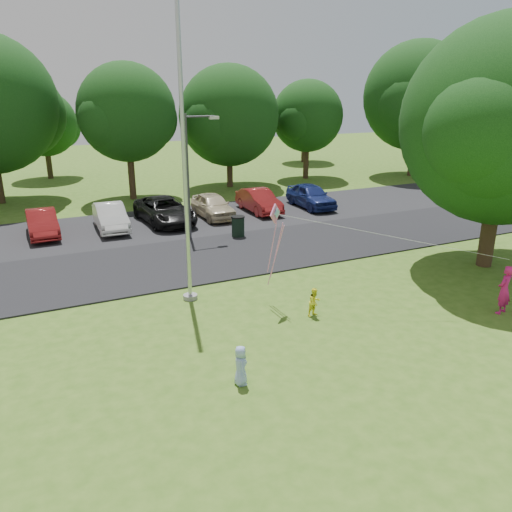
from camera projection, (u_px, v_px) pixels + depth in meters
name	position (u px, v px, depth m)	size (l,w,h in m)	color
ground	(357.00, 339.00, 14.77)	(120.00, 120.00, 0.00)	#3B6119
park_road	(236.00, 253.00, 22.46)	(60.00, 6.00, 0.06)	black
parking_strip	(191.00, 220.00, 28.02)	(42.00, 7.00, 0.06)	black
flagpole	(185.00, 182.00, 16.29)	(0.50, 0.50, 10.00)	#B7BABF
street_lamp	(192.00, 165.00, 23.69)	(1.68, 0.23, 5.98)	#3F3F44
trash_can	(238.00, 227.00, 24.79)	(0.68, 0.68, 1.07)	black
big_tree	(505.00, 127.00, 19.07)	(8.73, 7.94, 9.82)	#332316
tree_row	(169.00, 109.00, 34.34)	(64.35, 11.94, 10.88)	#332316
horizon_trees	(166.00, 122.00, 44.05)	(77.46, 7.20, 7.02)	#332316
parked_cars	(195.00, 207.00, 27.91)	(17.08, 5.15, 1.45)	maroon
woman	(504.00, 290.00, 16.26)	(0.60, 0.39, 1.65)	#CB1B72
child_yellow	(315.00, 302.00, 16.17)	(0.46, 0.36, 0.96)	#FAF527
child_blue	(241.00, 365.00, 12.37)	(0.51, 0.33, 1.05)	#95AFE5
kite	(280.00, 227.00, 16.25)	(6.76, 4.10, 2.88)	pink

